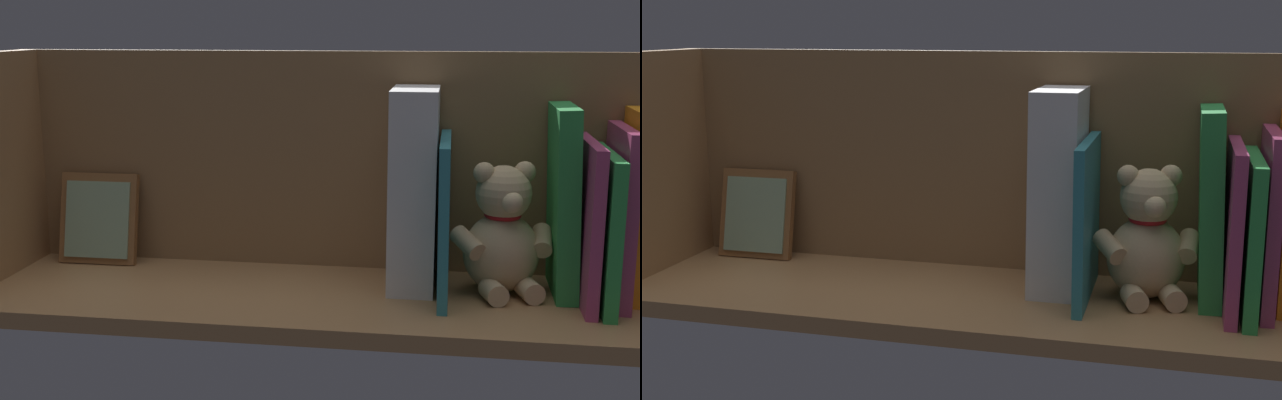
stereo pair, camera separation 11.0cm
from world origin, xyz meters
TOP-DOWN VIEW (x-y plane):
  - ground_plane at (0.00, 0.00)cm, footprint 94.99×29.36cm
  - shelf_back_panel at (0.00, -12.43)cm, footprint 94.99×1.50cm
  - book_0 at (-40.46, -4.93)cm, footprint 1.79×12.71cm
  - book_1 at (-38.26, -3.34)cm, footprint 1.63×15.88cm
  - book_2 at (-36.11, -1.88)cm, footprint 1.69×18.79cm
  - book_3 at (-34.03, -2.11)cm, footprint 1.48×18.33cm
  - book_4 at (-31.39, -4.68)cm, footprint 3.78×13.19cm
  - teddy_bear at (-23.77, -3.30)cm, footprint 13.62×13.05cm
  - book_5 at (-16.16, -1.82)cm, footprint 1.53×18.91cm
  - dictionary_thick_white at (-11.97, -4.60)cm, footprint 6.10×13.15cm
  - picture_frame_leaning at (34.74, -8.83)cm, footprint 11.68×4.28cm

SIDE VIEW (x-z plane):
  - ground_plane at x=0.00cm, z-range -2.20..0.00cm
  - picture_frame_leaning at x=34.74cm, z-range -0.14..13.26cm
  - teddy_bear at x=-23.77cm, z-range -1.05..16.44cm
  - book_2 at x=-36.11cm, z-range 0.00..19.35cm
  - book_5 at x=-16.16cm, z-range -0.01..20.61cm
  - book_3 at x=-34.03cm, z-range 0.00..20.65cm
  - book_1 at x=-38.26cm, z-range 0.00..22.27cm
  - book_0 at x=-40.46cm, z-range 0.00..24.26cm
  - book_4 at x=-31.39cm, z-range -0.05..24.79cm
  - dictionary_thick_white at x=-11.97cm, z-range 0.00..26.76cm
  - shelf_back_panel at x=0.00cm, z-range 0.00..31.23cm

